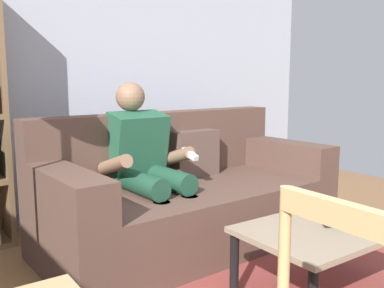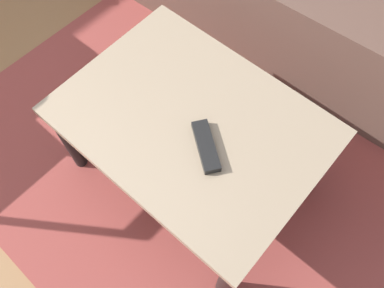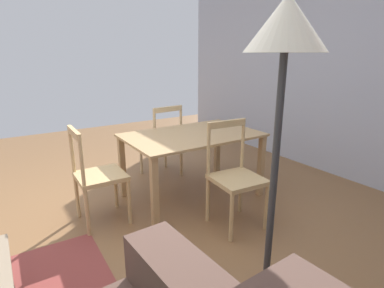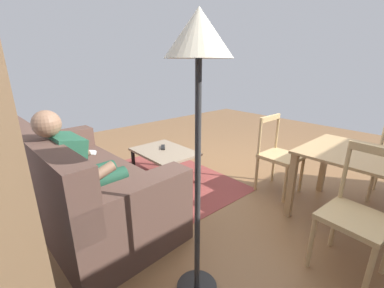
{
  "view_description": "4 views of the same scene",
  "coord_description": "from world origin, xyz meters",
  "px_view_note": "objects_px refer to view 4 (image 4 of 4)",
  "views": [
    {
      "loc": [
        -0.75,
        -0.7,
        1.19
      ],
      "look_at": [
        0.97,
        1.77,
        0.74
      ],
      "focal_mm": 39.96,
      "sensor_mm": 36.0,
      "label": 1
    },
    {
      "loc": [
        1.48,
        0.22,
        1.46
      ],
      "look_at": [
        1.06,
        0.7,
        0.25
      ],
      "focal_mm": 36.49,
      "sensor_mm": 36.0,
      "label": 2
    },
    {
      "loc": [
        0.59,
        2.52,
        1.53
      ],
      "look_at": [
        -1.13,
        -0.15,
        0.6
      ],
      "focal_mm": 28.84,
      "sensor_mm": 36.0,
      "label": 3
    },
    {
      "loc": [
        -1.48,
        2.49,
        1.52
      ],
      "look_at": [
        -0.08,
        1.23,
        0.9
      ],
      "focal_mm": 23.3,
      "sensor_mm": 36.0,
      "label": 4
    }
  ],
  "objects_px": {
    "coffee_table": "(164,155)",
    "dining_chair_near_wall": "(357,216)",
    "dining_chair_facing_couch": "(279,155)",
    "tv_remote": "(163,147)",
    "person_lounging": "(82,171)",
    "couch": "(79,185)",
    "floor_lamp": "(199,66)"
  },
  "relations": [
    {
      "from": "tv_remote",
      "to": "coffee_table",
      "type": "bearing_deg",
      "value": 99.27
    },
    {
      "from": "person_lounging",
      "to": "dining_chair_facing_couch",
      "type": "distance_m",
      "value": 2.16
    },
    {
      "from": "couch",
      "to": "tv_remote",
      "type": "xyz_separation_m",
      "value": [
        0.19,
        -1.18,
        0.09
      ]
    },
    {
      "from": "couch",
      "to": "dining_chair_near_wall",
      "type": "xyz_separation_m",
      "value": [
        -2.1,
        -1.27,
        0.13
      ]
    },
    {
      "from": "tv_remote",
      "to": "floor_lamp",
      "type": "distance_m",
      "value": 2.18
    },
    {
      "from": "coffee_table",
      "to": "dining_chair_near_wall",
      "type": "relative_size",
      "value": 0.86
    },
    {
      "from": "floor_lamp",
      "to": "coffee_table",
      "type": "bearing_deg",
      "value": -28.95
    },
    {
      "from": "couch",
      "to": "coffee_table",
      "type": "relative_size",
      "value": 2.66
    },
    {
      "from": "dining_chair_facing_couch",
      "to": "person_lounging",
      "type": "bearing_deg",
      "value": 69.45
    },
    {
      "from": "dining_chair_near_wall",
      "to": "dining_chair_facing_couch",
      "type": "distance_m",
      "value": 1.26
    },
    {
      "from": "tv_remote",
      "to": "dining_chair_facing_couch",
      "type": "distance_m",
      "value": 1.49
    },
    {
      "from": "person_lounging",
      "to": "dining_chair_facing_couch",
      "type": "height_order",
      "value": "person_lounging"
    },
    {
      "from": "person_lounging",
      "to": "floor_lamp",
      "type": "relative_size",
      "value": 0.66
    },
    {
      "from": "person_lounging",
      "to": "coffee_table",
      "type": "height_order",
      "value": "person_lounging"
    },
    {
      "from": "coffee_table",
      "to": "tv_remote",
      "type": "relative_size",
      "value": 4.85
    },
    {
      "from": "coffee_table",
      "to": "floor_lamp",
      "type": "height_order",
      "value": "floor_lamp"
    },
    {
      "from": "person_lounging",
      "to": "floor_lamp",
      "type": "distance_m",
      "value": 1.49
    },
    {
      "from": "couch",
      "to": "tv_remote",
      "type": "bearing_deg",
      "value": -80.89
    },
    {
      "from": "dining_chair_near_wall",
      "to": "floor_lamp",
      "type": "height_order",
      "value": "floor_lamp"
    },
    {
      "from": "coffee_table",
      "to": "dining_chair_facing_couch",
      "type": "xyz_separation_m",
      "value": [
        -1.16,
        -0.85,
        0.1
      ]
    },
    {
      "from": "couch",
      "to": "tv_remote",
      "type": "distance_m",
      "value": 1.2
    },
    {
      "from": "coffee_table",
      "to": "dining_chair_near_wall",
      "type": "distance_m",
      "value": 2.2
    },
    {
      "from": "person_lounging",
      "to": "coffee_table",
      "type": "distance_m",
      "value": 1.27
    },
    {
      "from": "person_lounging",
      "to": "dining_chair_near_wall",
      "type": "bearing_deg",
      "value": -143.92
    },
    {
      "from": "dining_chair_facing_couch",
      "to": "dining_chair_near_wall",
      "type": "bearing_deg",
      "value": 145.21
    },
    {
      "from": "tv_remote",
      "to": "dining_chair_facing_couch",
      "type": "height_order",
      "value": "dining_chair_facing_couch"
    },
    {
      "from": "tv_remote",
      "to": "person_lounging",
      "type": "bearing_deg",
      "value": 57.78
    },
    {
      "from": "floor_lamp",
      "to": "tv_remote",
      "type": "bearing_deg",
      "value": -28.79
    },
    {
      "from": "person_lounging",
      "to": "coffee_table",
      "type": "bearing_deg",
      "value": -71.06
    },
    {
      "from": "person_lounging",
      "to": "tv_remote",
      "type": "distance_m",
      "value": 1.33
    },
    {
      "from": "tv_remote",
      "to": "dining_chair_facing_couch",
      "type": "relative_size",
      "value": 0.19
    },
    {
      "from": "couch",
      "to": "dining_chair_facing_couch",
      "type": "bearing_deg",
      "value": -118.3
    }
  ]
}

